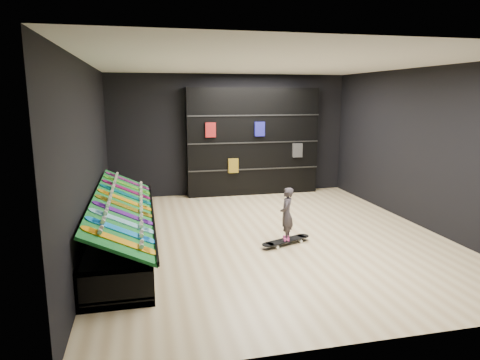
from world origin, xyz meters
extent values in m
cube|color=beige|center=(0.00, 0.00, 0.00)|extent=(6.00, 7.00, 0.01)
cube|color=white|center=(0.00, 0.00, 3.00)|extent=(6.00, 7.00, 0.01)
cube|color=black|center=(0.00, 3.50, 1.50)|extent=(6.00, 0.02, 3.00)
cube|color=black|center=(0.00, -3.50, 1.50)|extent=(6.00, 0.02, 3.00)
cube|color=black|center=(-3.00, 0.00, 1.50)|extent=(0.02, 7.00, 3.00)
cube|color=black|center=(3.00, 0.00, 1.50)|extent=(0.02, 7.00, 3.00)
cube|color=#0E5C20|center=(-2.50, 0.00, 0.71)|extent=(0.92, 4.50, 0.46)
cube|color=black|center=(0.55, 3.32, 1.33)|extent=(3.33, 0.39, 2.67)
imported|color=black|center=(0.13, -0.54, 0.36)|extent=(0.22, 0.25, 0.54)
camera|label=1|loc=(-2.17, -7.07, 2.48)|focal=32.00mm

